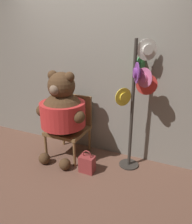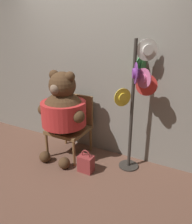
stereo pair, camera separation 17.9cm
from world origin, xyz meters
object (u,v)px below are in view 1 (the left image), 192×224
Objects in this scene: handbag_on_ground at (87,164)px; hat_display_rack at (137,91)px; teddy_bear at (63,111)px; chair at (71,124)px.

hat_display_rack is at bearing 36.12° from handbag_on_ground.
teddy_bear is 0.76× the size of hat_display_rack.
chair is 2.77× the size of handbag_on_ground.
hat_display_rack is (1.01, 0.02, 0.63)m from chair.
handbag_on_ground is at bearing -143.88° from hat_display_rack.
handbag_on_ground is (-0.54, -0.40, -1.00)m from hat_display_rack.
hat_display_rack is (1.03, 0.20, 0.36)m from teddy_bear.
chair is at bearing 85.05° from teddy_bear.
hat_display_rack is 1.20m from handbag_on_ground.
teddy_bear is (-0.02, -0.18, 0.27)m from chair.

